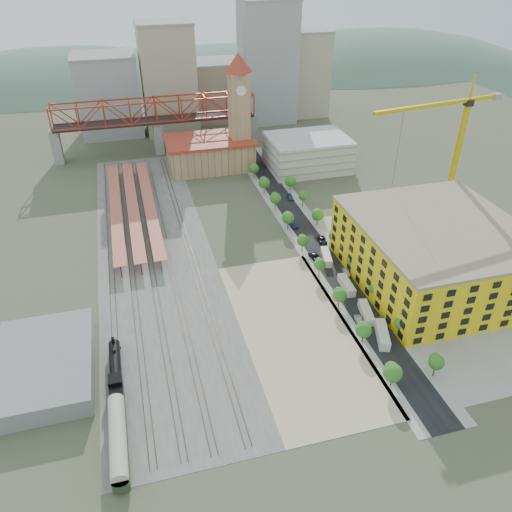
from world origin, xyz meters
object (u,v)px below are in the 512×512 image
object	(u,v)px
locomotive	(116,374)
site_trailer_a	(382,335)
coach	(118,441)
tower_crane	(453,139)
construction_building	(435,253)
site_trailer_b	(366,312)
site_trailer_d	(326,257)
clock_tower	(239,101)
site_trailer_c	(346,285)
car_0	(362,325)

from	to	relation	value
locomotive	site_trailer_a	size ratio (longest dim) A/B	2.41
coach	tower_crane	world-z (taller)	tower_crane
construction_building	site_trailer_b	xyz separation A→B (m)	(-26.00, -10.73, -8.18)
site_trailer_d	clock_tower	bearing A→B (deg)	108.73
construction_building	coach	bearing A→B (deg)	-158.41
clock_tower	site_trailer_a	size ratio (longest dim) A/B	5.31
clock_tower	tower_crane	bearing A→B (deg)	-52.94
tower_crane	site_trailer_a	bearing A→B (deg)	-132.98
site_trailer_a	site_trailer_c	xyz separation A→B (m)	(0.00, 22.29, -0.11)
construction_building	car_0	bearing A→B (deg)	-153.39
coach	site_trailer_c	xyz separation A→B (m)	(66.00, 38.58, -2.05)
clock_tower	car_0	world-z (taller)	clock_tower
locomotive	car_0	world-z (taller)	locomotive
coach	site_trailer_b	bearing A→B (deg)	21.26
locomotive	tower_crane	xyz separation A→B (m)	(111.69, 45.87, 29.54)
site_trailer_a	site_trailer_d	xyz separation A→B (m)	(0.00, 37.99, -0.09)
coach	site_trailer_d	xyz separation A→B (m)	(66.00, 54.28, -2.03)
car_0	site_trailer_b	bearing A→B (deg)	48.34
locomotive	tower_crane	size ratio (longest dim) A/B	0.46
construction_building	site_trailer_d	distance (m)	32.59
locomotive	coach	bearing A→B (deg)	-90.00
clock_tower	site_trailer_b	distance (m)	114.36
construction_building	locomotive	size ratio (longest dim) A/B	2.14
tower_crane	site_trailer_b	distance (m)	67.75
locomotive	car_0	distance (m)	63.06
clock_tower	site_trailer_a	distance (m)	123.45
clock_tower	site_trailer_c	bearing A→B (deg)	-85.32
site_trailer_a	car_0	bearing A→B (deg)	136.88
coach	site_trailer_a	distance (m)	68.01
locomotive	site_trailer_c	distance (m)	68.73
locomotive	site_trailer_b	bearing A→B (deg)	5.40
tower_crane	site_trailer_a	xyz separation A→B (m)	(-45.69, -49.03, -30.41)
construction_building	locomotive	xyz separation A→B (m)	(-92.00, -16.97, -7.21)
clock_tower	coach	xyz separation A→B (m)	(-58.00, -136.41, -25.41)
site_trailer_b	site_trailer_d	distance (m)	28.60
site_trailer_c	site_trailer_d	world-z (taller)	site_trailer_d
clock_tower	tower_crane	size ratio (longest dim) A/B	1.01
construction_building	site_trailer_d	xyz separation A→B (m)	(-26.00, 17.87, -8.16)
site_trailer_d	locomotive	bearing A→B (deg)	-139.01
site_trailer_a	site_trailer_d	distance (m)	37.99
tower_crane	site_trailer_c	world-z (taller)	tower_crane
construction_building	site_trailer_d	world-z (taller)	construction_building
site_trailer_b	site_trailer_d	bearing A→B (deg)	101.40
tower_crane	car_0	bearing A→B (deg)	-138.27
coach	tower_crane	xyz separation A→B (m)	(111.69, 65.32, 28.46)
locomotive	coach	size ratio (longest dim) A/B	1.20
site_trailer_a	site_trailer_d	world-z (taller)	site_trailer_a
coach	tower_crane	size ratio (longest dim) A/B	0.38
tower_crane	site_trailer_c	bearing A→B (deg)	-149.67
site_trailer_b	site_trailer_c	xyz separation A→B (m)	(0.00, 12.90, 0.00)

